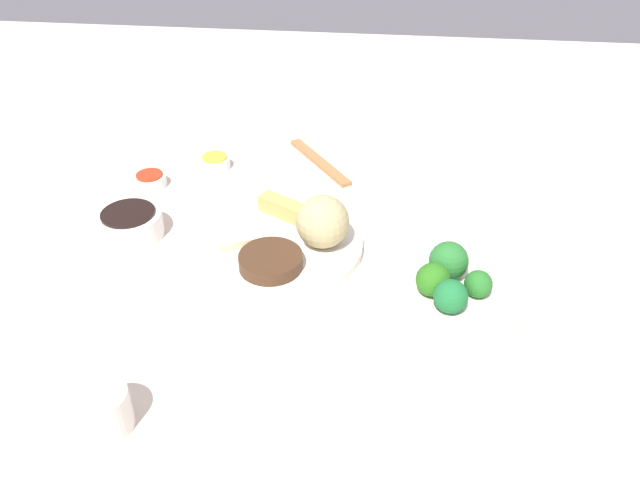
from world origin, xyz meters
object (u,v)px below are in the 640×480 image
(broccoli_plate, at_px, (448,292))
(soy_sauce_bowl, at_px, (130,225))
(main_plate, at_px, (280,244))
(sauce_ramekin_hot_mustard, at_px, (215,163))
(teacup, at_px, (103,410))
(sauce_ramekin_sweet_and_sour, at_px, (150,181))
(chopsticks_pair, at_px, (320,162))

(broccoli_plate, distance_m, soy_sauce_bowl, 0.50)
(main_plate, bearing_deg, sauce_ramekin_hot_mustard, 124.16)
(teacup, bearing_deg, soy_sauce_bowl, 106.41)
(soy_sauce_bowl, bearing_deg, sauce_ramekin_hot_mustard, 71.74)
(sauce_ramekin_hot_mustard, distance_m, sauce_ramekin_sweet_and_sour, 0.13)
(main_plate, xyz_separation_m, sauce_ramekin_hot_mustard, (-0.16, 0.24, 0.00))
(broccoli_plate, distance_m, chopsticks_pair, 0.43)
(broccoli_plate, bearing_deg, chopsticks_pair, 121.52)
(teacup, bearing_deg, chopsticks_pair, 75.42)
(sauce_ramekin_sweet_and_sour, xyz_separation_m, teacup, (0.13, -0.51, 0.02))
(main_plate, xyz_separation_m, sauce_ramekin_sweet_and_sour, (-0.26, 0.16, 0.00))
(soy_sauce_bowl, bearing_deg, chopsticks_pair, 44.96)
(sauce_ramekin_hot_mustard, relative_size, sauce_ramekin_sweet_and_sour, 1.00)
(soy_sauce_bowl, bearing_deg, teacup, -73.59)
(main_plate, distance_m, broccoli_plate, 0.27)
(main_plate, relative_size, soy_sauce_bowl, 2.51)
(broccoli_plate, xyz_separation_m, sauce_ramekin_sweet_and_sour, (-0.52, 0.25, 0.00))
(sauce_ramekin_hot_mustard, height_order, chopsticks_pair, sauce_ramekin_hot_mustard)
(soy_sauce_bowl, height_order, sauce_ramekin_hot_mustard, soy_sauce_bowl)
(main_plate, xyz_separation_m, broccoli_plate, (0.25, -0.08, -0.00))
(soy_sauce_bowl, bearing_deg, main_plate, -2.38)
(sauce_ramekin_sweet_and_sour, distance_m, chopsticks_pair, 0.32)
(broccoli_plate, relative_size, soy_sauce_bowl, 2.16)
(broccoli_plate, xyz_separation_m, chopsticks_pair, (-0.22, 0.37, -0.00))
(main_plate, height_order, chopsticks_pair, main_plate)
(main_plate, relative_size, broccoli_plate, 1.16)
(chopsticks_pair, bearing_deg, sauce_ramekin_sweet_and_sour, -158.07)
(broccoli_plate, bearing_deg, teacup, -145.53)
(broccoli_plate, relative_size, sauce_ramekin_sweet_and_sour, 3.89)
(soy_sauce_bowl, height_order, chopsticks_pair, soy_sauce_bowl)
(broccoli_plate, distance_m, teacup, 0.47)
(soy_sauce_bowl, xyz_separation_m, chopsticks_pair, (0.27, 0.27, -0.02))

